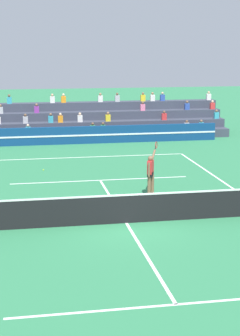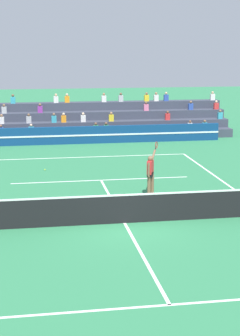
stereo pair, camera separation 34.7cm
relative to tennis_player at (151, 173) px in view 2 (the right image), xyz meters
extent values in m
plane|color=#2D7A4C|center=(-1.66, -3.35, -0.98)|extent=(120.00, 120.00, 0.00)
cube|color=white|center=(-1.66, 8.55, -0.97)|extent=(11.00, 0.10, 0.01)
cube|color=white|center=(-1.66, -9.78, -0.97)|extent=(8.25, 0.10, 0.01)
cube|color=white|center=(-1.66, 3.08, -0.97)|extent=(8.25, 0.10, 0.01)
cube|color=white|center=(-1.66, -3.35, -0.97)|extent=(0.10, 12.85, 0.01)
cube|color=black|center=(-1.66, -3.35, -0.48)|extent=(11.90, 0.02, 1.00)
cube|color=white|center=(-1.66, -3.35, 0.05)|extent=(11.90, 0.04, 0.06)
cube|color=navy|center=(-1.66, 12.85, -0.43)|extent=(18.00, 0.24, 1.10)
cube|color=white|center=(-1.66, 12.72, -0.43)|extent=(18.00, 0.02, 0.10)
cube|color=#383D4C|center=(-1.66, 14.13, -0.70)|extent=(20.70, 0.95, 0.55)
cube|color=#338C4C|center=(0.10, 13.96, -0.21)|extent=(0.32, 0.22, 0.44)
sphere|color=brown|center=(0.10, 13.96, 0.11)|extent=(0.18, 0.18, 0.18)
cube|color=#338C4C|center=(-0.57, 13.96, -0.21)|extent=(0.32, 0.22, 0.44)
sphere|color=brown|center=(-0.57, 13.96, 0.11)|extent=(0.18, 0.18, 0.18)
cube|color=#2D4CA5|center=(-6.62, 13.96, -0.21)|extent=(0.32, 0.22, 0.44)
sphere|color=brown|center=(-6.62, 13.96, 0.11)|extent=(0.18, 0.18, 0.18)
cube|color=teal|center=(6.79, 13.96, -0.21)|extent=(0.32, 0.22, 0.44)
sphere|color=brown|center=(6.79, 13.96, 0.11)|extent=(0.18, 0.18, 0.18)
cube|color=teal|center=(-4.73, 13.96, -0.21)|extent=(0.32, 0.22, 0.44)
sphere|color=beige|center=(-4.73, 13.96, 0.11)|extent=(0.18, 0.18, 0.18)
cube|color=silver|center=(5.78, 13.96, -0.21)|extent=(0.32, 0.22, 0.44)
sphere|color=brown|center=(5.78, 13.96, 0.11)|extent=(0.18, 0.18, 0.18)
cube|color=#383D4C|center=(-1.66, 15.08, -0.43)|extent=(20.70, 0.95, 1.10)
cube|color=silver|center=(-6.60, 14.91, 0.34)|extent=(0.32, 0.22, 0.44)
sphere|color=#9E7051|center=(-6.60, 14.91, 0.66)|extent=(0.18, 0.18, 0.18)
cube|color=#B2B2B7|center=(-4.86, 14.91, 0.34)|extent=(0.32, 0.22, 0.44)
sphere|color=brown|center=(-4.86, 14.91, 0.66)|extent=(0.18, 0.18, 0.18)
cube|color=teal|center=(-3.22, 14.91, 0.34)|extent=(0.32, 0.22, 0.44)
sphere|color=brown|center=(-3.22, 14.91, 0.66)|extent=(0.18, 0.18, 0.18)
cube|color=red|center=(4.45, 14.91, 0.34)|extent=(0.32, 0.22, 0.44)
sphere|color=brown|center=(4.45, 14.91, 0.66)|extent=(0.18, 0.18, 0.18)
cube|color=silver|center=(-1.30, 14.91, 0.34)|extent=(0.32, 0.22, 0.44)
sphere|color=beige|center=(-1.30, 14.91, 0.66)|extent=(0.18, 0.18, 0.18)
cube|color=orange|center=(-2.59, 14.91, 0.34)|extent=(0.32, 0.22, 0.44)
sphere|color=beige|center=(-2.59, 14.91, 0.66)|extent=(0.18, 0.18, 0.18)
cube|color=teal|center=(8.18, 14.91, 0.34)|extent=(0.32, 0.22, 0.44)
sphere|color=brown|center=(8.18, 14.91, 0.66)|extent=(0.18, 0.18, 0.18)
cube|color=yellow|center=(0.58, 14.91, 0.34)|extent=(0.32, 0.22, 0.44)
sphere|color=#9E7051|center=(0.58, 14.91, 0.66)|extent=(0.18, 0.18, 0.18)
cube|color=#383D4C|center=(-1.66, 16.03, -0.15)|extent=(20.70, 0.95, 1.65)
cube|color=#B2B2B7|center=(-6.45, 15.86, 0.89)|extent=(0.32, 0.22, 0.44)
sphere|color=brown|center=(-6.45, 15.86, 1.21)|extent=(0.18, 0.18, 0.18)
cube|color=#2D4CA5|center=(6.35, 15.86, 0.89)|extent=(0.32, 0.22, 0.44)
sphere|color=brown|center=(6.35, 15.86, 1.21)|extent=(0.18, 0.18, 0.18)
cube|color=pink|center=(3.16, 15.86, 0.89)|extent=(0.32, 0.22, 0.44)
sphere|color=brown|center=(3.16, 15.86, 1.21)|extent=(0.18, 0.18, 0.18)
cube|color=purple|center=(-4.09, 15.86, 0.89)|extent=(0.32, 0.22, 0.44)
sphere|color=brown|center=(-4.09, 15.86, 1.21)|extent=(0.18, 0.18, 0.18)
cube|color=red|center=(8.20, 15.86, 0.89)|extent=(0.32, 0.22, 0.44)
sphere|color=beige|center=(8.20, 15.86, 1.21)|extent=(0.18, 0.18, 0.18)
cube|color=#383D4C|center=(-1.66, 16.98, 0.12)|extent=(20.70, 0.95, 2.20)
cube|color=silver|center=(-2.97, 16.81, 1.44)|extent=(0.32, 0.22, 0.44)
sphere|color=tan|center=(-2.97, 16.81, 1.76)|extent=(0.18, 0.18, 0.18)
cube|color=teal|center=(-5.87, 16.81, 1.44)|extent=(0.32, 0.22, 0.44)
sphere|color=brown|center=(-5.87, 16.81, 1.76)|extent=(0.18, 0.18, 0.18)
cube|color=silver|center=(0.35, 16.81, 1.44)|extent=(0.32, 0.22, 0.44)
sphere|color=#9E7051|center=(0.35, 16.81, 1.76)|extent=(0.18, 0.18, 0.18)
cube|color=orange|center=(-2.21, 16.81, 1.44)|extent=(0.32, 0.22, 0.44)
sphere|color=beige|center=(-2.21, 16.81, 1.76)|extent=(0.18, 0.18, 0.18)
cube|color=#B2B2B7|center=(1.55, 16.81, 1.44)|extent=(0.32, 0.22, 0.44)
sphere|color=brown|center=(1.55, 16.81, 1.76)|extent=(0.18, 0.18, 0.18)
cube|color=yellow|center=(3.39, 16.81, 1.44)|extent=(0.32, 0.22, 0.44)
sphere|color=brown|center=(3.39, 16.81, 1.76)|extent=(0.18, 0.18, 0.18)
cube|color=silver|center=(8.24, 16.81, 1.44)|extent=(0.32, 0.22, 0.44)
sphere|color=tan|center=(8.24, 16.81, 1.76)|extent=(0.18, 0.18, 0.18)
cube|color=silver|center=(4.08, 16.81, 1.44)|extent=(0.32, 0.22, 0.44)
sphere|color=#9E7051|center=(4.08, 16.81, 1.76)|extent=(0.18, 0.18, 0.18)
cube|color=#2D4CA5|center=(4.81, 16.81, 1.44)|extent=(0.32, 0.22, 0.44)
sphere|color=tan|center=(4.81, 16.81, 1.76)|extent=(0.18, 0.18, 0.18)
cylinder|color=brown|center=(-0.09, -0.11, -0.53)|extent=(0.14, 0.14, 0.90)
cylinder|color=brown|center=(0.09, 0.05, -0.53)|extent=(0.14, 0.14, 0.90)
cube|color=black|center=(-0.02, -0.03, -0.04)|extent=(0.33, 0.38, 0.20)
cube|color=red|center=(-0.02, -0.03, 0.26)|extent=(0.35, 0.41, 0.56)
sphere|color=brown|center=(-0.02, -0.03, 0.62)|extent=(0.22, 0.22, 0.22)
cube|color=white|center=(-0.12, -0.09, -0.93)|extent=(0.29, 0.23, 0.09)
cube|color=white|center=(0.05, 0.07, -0.93)|extent=(0.29, 0.23, 0.09)
cylinder|color=brown|center=(-0.13, -0.24, 0.20)|extent=(0.09, 0.09, 0.56)
cylinder|color=brown|center=(0.19, 0.37, 0.67)|extent=(0.33, 0.51, 0.44)
cylinder|color=black|center=(0.34, 0.65, 0.91)|extent=(0.12, 0.19, 0.16)
torus|color=#B21E1E|center=(0.41, 0.78, 1.02)|extent=(0.23, 0.39, 0.43)
sphere|color=#C6DB33|center=(-4.17, 5.59, -0.94)|extent=(0.07, 0.07, 0.07)
camera|label=1|loc=(-5.25, -21.93, 5.25)|focal=60.00mm
camera|label=2|loc=(-4.90, -21.99, 5.25)|focal=60.00mm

